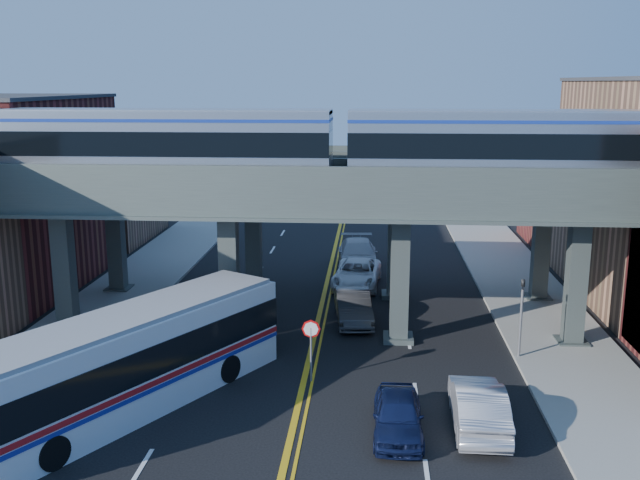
# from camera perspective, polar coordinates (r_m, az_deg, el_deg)

# --- Properties ---
(ground) EXTENTS (120.00, 120.00, 0.00)m
(ground) POSITION_cam_1_polar(r_m,az_deg,el_deg) (26.94, -1.93, -13.76)
(ground) COLOR black
(ground) RESTS_ON ground
(sidewalk_west) EXTENTS (5.00, 70.00, 0.16)m
(sidewalk_west) POSITION_cam_1_polar(r_m,az_deg,el_deg) (38.69, -17.56, -5.92)
(sidewalk_west) COLOR gray
(sidewalk_west) RESTS_ON ground
(sidewalk_east) EXTENTS (5.00, 70.00, 0.16)m
(sidewalk_east) POSITION_cam_1_polar(r_m,az_deg,el_deg) (37.09, 17.91, -6.74)
(sidewalk_east) COLOR gray
(sidewalk_east) RESTS_ON ground
(building_west_b) EXTENTS (8.00, 14.00, 11.00)m
(building_west_b) POSITION_cam_1_polar(r_m,az_deg,el_deg) (45.71, -23.45, 3.40)
(building_west_b) COLOR maroon
(building_west_b) RESTS_ON ground
(building_west_c) EXTENTS (8.00, 10.00, 8.00)m
(building_west_c) POSITION_cam_1_polar(r_m,az_deg,el_deg) (57.62, -17.41, 4.03)
(building_west_c) COLOR #A16F53
(building_west_c) RESTS_ON ground
(building_east_c) EXTENTS (8.00, 10.00, 9.00)m
(building_east_c) POSITION_cam_1_polar(r_m,az_deg,el_deg) (55.83, 20.72, 4.06)
(building_east_c) COLOR maroon
(building_east_c) RESTS_ON ground
(elevated_viaduct_near) EXTENTS (52.00, 3.60, 7.40)m
(elevated_viaduct_near) POSITION_cam_1_polar(r_m,az_deg,el_deg) (32.58, -0.52, 2.88)
(elevated_viaduct_near) COLOR #3D4643
(elevated_viaduct_near) RESTS_ON ground
(elevated_viaduct_far) EXTENTS (52.00, 3.60, 7.40)m
(elevated_viaduct_far) POSITION_cam_1_polar(r_m,az_deg,el_deg) (39.48, 0.32, 4.57)
(elevated_viaduct_far) COLOR #3D4643
(elevated_viaduct_far) RESTS_ON ground
(transit_train) EXTENTS (46.37, 2.91, 3.39)m
(transit_train) POSITION_cam_1_polar(r_m,az_deg,el_deg) (33.45, -12.10, 7.62)
(transit_train) COLOR black
(transit_train) RESTS_ON elevated_viaduct_near
(stop_sign) EXTENTS (0.76, 0.09, 2.63)m
(stop_sign) POSITION_cam_1_polar(r_m,az_deg,el_deg) (28.96, -0.72, -8.04)
(stop_sign) COLOR slate
(stop_sign) RESTS_ON ground
(traffic_signal) EXTENTS (0.15, 0.18, 4.10)m
(traffic_signal) POSITION_cam_1_polar(r_m,az_deg,el_deg) (32.19, 15.82, -5.37)
(traffic_signal) COLOR slate
(traffic_signal) RESTS_ON ground
(transit_bus) EXTENTS (9.56, 13.33, 3.53)m
(transit_bus) POSITION_cam_1_polar(r_m,az_deg,el_deg) (27.61, -14.96, -9.42)
(transit_bus) COLOR white
(transit_bus) RESTS_ON ground
(car_lane_a) EXTENTS (1.74, 4.25, 1.44)m
(car_lane_a) POSITION_cam_1_polar(r_m,az_deg,el_deg) (25.39, 6.25, -13.75)
(car_lane_a) COLOR #10183C
(car_lane_a) RESTS_ON ground
(car_lane_b) EXTENTS (2.23, 5.01, 1.60)m
(car_lane_b) POSITION_cam_1_polar(r_m,az_deg,el_deg) (36.26, 2.68, -5.37)
(car_lane_b) COLOR #323234
(car_lane_b) RESTS_ON ground
(car_lane_c) EXTENTS (3.04, 5.81, 1.56)m
(car_lane_c) POSITION_cam_1_polar(r_m,az_deg,el_deg) (42.46, 2.97, -2.73)
(car_lane_c) COLOR white
(car_lane_c) RESTS_ON ground
(car_lane_d) EXTENTS (2.88, 6.34, 1.80)m
(car_lane_d) POSITION_cam_1_polar(r_m,az_deg,el_deg) (46.64, 3.05, -1.18)
(car_lane_d) COLOR #A7A7AC
(car_lane_d) RESTS_ON ground
(car_parked_curb) EXTENTS (1.86, 5.04, 1.65)m
(car_parked_curb) POSITION_cam_1_polar(r_m,az_deg,el_deg) (26.26, 12.55, -12.80)
(car_parked_curb) COLOR #ABAAAF
(car_parked_curb) RESTS_ON ground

